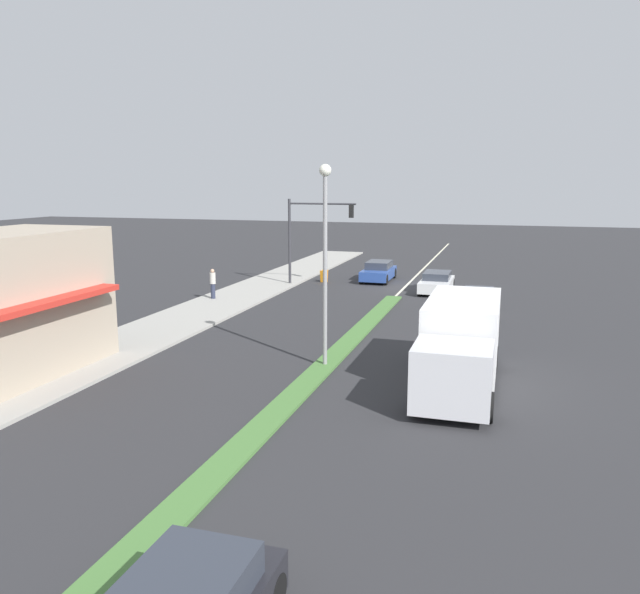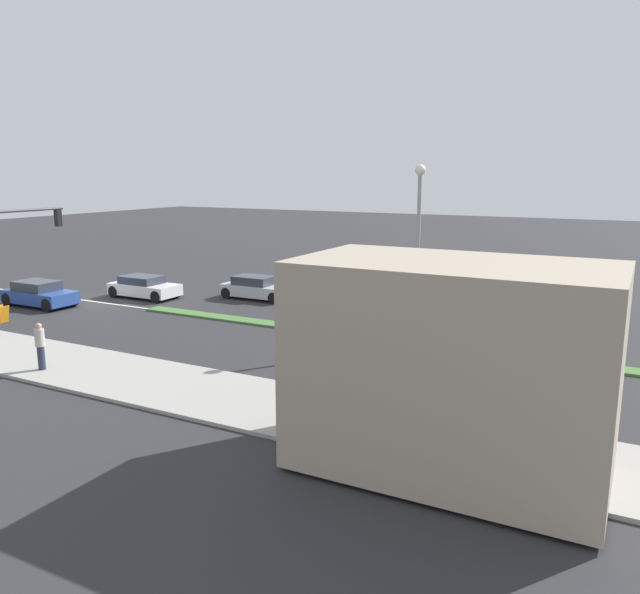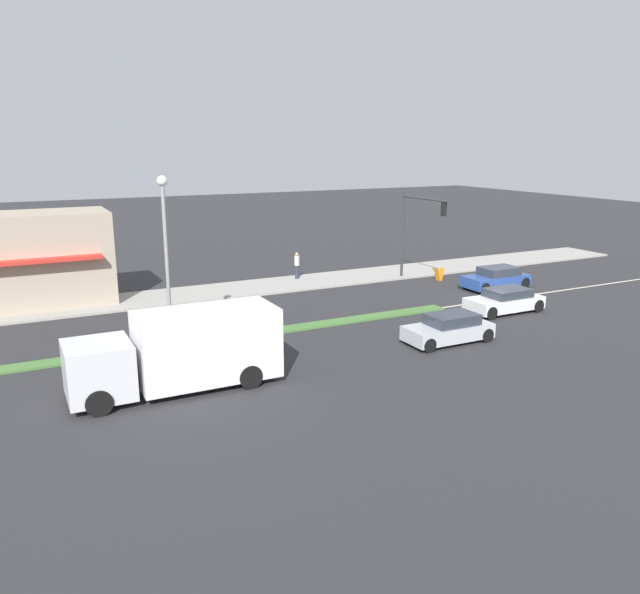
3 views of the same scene
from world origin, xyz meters
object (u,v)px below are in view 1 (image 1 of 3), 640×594
warning_aframe_sign (324,276)px  delivery_truck (460,343)px  traffic_signal_main (310,227)px  van_white (437,282)px  sedan_silver (478,302)px  coupe_blue (379,271)px  pedestrian (213,283)px  street_lamp (325,240)px

warning_aframe_sign → delivery_truck: delivery_truck is taller
traffic_signal_main → van_white: traffic_signal_main is taller
sedan_silver → coupe_blue: bearing=-52.3°
pedestrian → street_lamp: bearing=132.9°
street_lamp → van_white: size_ratio=1.79×
traffic_signal_main → van_white: (-8.32, 0.02, -3.28)m
traffic_signal_main → sedan_silver: bearing=151.9°
street_lamp → sedan_silver: 13.08m
warning_aframe_sign → van_white: 8.03m
warning_aframe_sign → pedestrian: bearing=62.4°
street_lamp → delivery_truck: (-5.00, 0.74, -3.31)m
pedestrian → warning_aframe_sign: pedestrian is taller
pedestrian → delivery_truck: delivery_truck is taller
street_lamp → delivery_truck: 6.04m
warning_aframe_sign → sedan_silver: 13.09m
van_white → sedan_silver: bearing=115.3°
traffic_signal_main → van_white: bearing=179.9°
warning_aframe_sign → van_white: van_white is taller
pedestrian → van_white: pedestrian is taller
pedestrian → traffic_signal_main: bearing=-120.3°
pedestrian → warning_aframe_sign: size_ratio=2.07×
traffic_signal_main → coupe_blue: (-3.92, -3.38, -3.24)m
traffic_signal_main → delivery_truck: size_ratio=0.75×
street_lamp → coupe_blue: bearing=-83.9°
street_lamp → van_white: bearing=-97.3°
street_lamp → warning_aframe_sign: (5.66, -18.95, -4.35)m
warning_aframe_sign → coupe_blue: coupe_blue is taller
street_lamp → warning_aframe_sign: 20.25m
warning_aframe_sign → coupe_blue: size_ratio=0.20×
pedestrian → van_white: size_ratio=0.42×
coupe_blue → street_lamp: bearing=96.1°
pedestrian → coupe_blue: 12.64m
warning_aframe_sign → van_white: (-7.86, 1.68, 0.20)m
delivery_truck → coupe_blue: size_ratio=1.82×
warning_aframe_sign → delivery_truck: 22.42m
van_white → warning_aframe_sign: bearing=-12.0°
pedestrian → delivery_truck: 18.86m
street_lamp → pedestrian: 15.11m
pedestrian → warning_aframe_sign: 9.32m
van_white → street_lamp: bearing=82.7°
warning_aframe_sign → sedan_silver: size_ratio=0.21×
traffic_signal_main → sedan_silver: (-11.12, 5.94, -3.27)m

